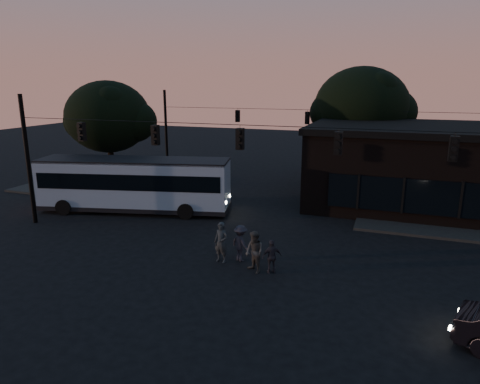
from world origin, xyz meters
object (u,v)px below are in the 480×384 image
(pedestrian_a, at_px, (221,242))
(pedestrian_b, at_px, (254,252))
(bus, at_px, (135,182))
(pedestrian_d, at_px, (241,243))
(building, at_px, (428,166))
(pedestrian_c, at_px, (272,257))

(pedestrian_a, distance_m, pedestrian_b, 1.86)
(bus, xyz_separation_m, pedestrian_a, (8.33, -5.69, -0.97))
(bus, distance_m, pedestrian_d, 10.60)
(building, relative_size, bus, 1.23)
(building, relative_size, pedestrian_c, 10.08)
(pedestrian_a, bearing_deg, pedestrian_d, 36.55)
(bus, height_order, pedestrian_d, bus)
(building, bearing_deg, bus, -156.00)
(pedestrian_b, distance_m, pedestrian_c, 0.79)
(building, distance_m, pedestrian_d, 15.78)
(bus, height_order, pedestrian_b, bus)
(pedestrian_a, bearing_deg, pedestrian_b, -8.01)
(pedestrian_d, bearing_deg, bus, 1.52)
(pedestrian_c, bearing_deg, pedestrian_b, -21.79)
(pedestrian_c, bearing_deg, building, -149.78)
(pedestrian_a, relative_size, pedestrian_c, 1.25)
(bus, xyz_separation_m, pedestrian_c, (10.86, -6.07, -1.16))
(pedestrian_a, distance_m, pedestrian_d, 0.91)
(pedestrian_a, height_order, pedestrian_b, pedestrian_a)
(pedestrian_b, relative_size, pedestrian_c, 1.21)
(bus, distance_m, pedestrian_c, 12.50)
(building, bearing_deg, pedestrian_a, -124.58)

